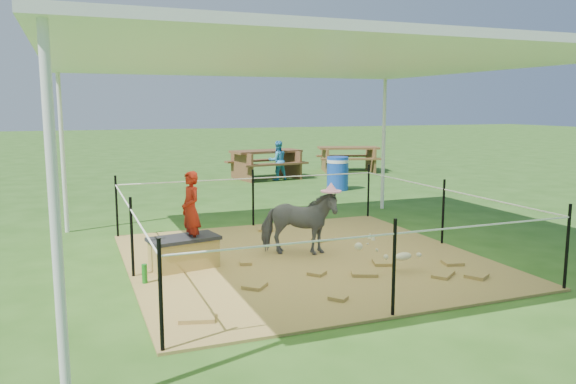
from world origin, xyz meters
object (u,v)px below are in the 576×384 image
object	(u,v)px
trash_barrel	(338,173)
picnic_table_near	(266,164)
distant_person	(278,161)
pony	(299,223)
picnic_table_far	(348,159)
green_bottle	(145,274)
straw_bale	(184,254)
woman	(191,202)
foal	(403,254)

from	to	relation	value
trash_barrel	picnic_table_near	xyz separation A→B (m)	(-0.94, 2.72, -0.00)
distant_person	picnic_table_near	bearing A→B (deg)	-67.88
pony	picnic_table_far	distance (m)	10.40
green_bottle	straw_bale	bearing A→B (deg)	39.29
woman	distant_person	bearing A→B (deg)	141.68
straw_bale	distant_person	bearing A→B (deg)	62.00
pony	foal	bearing A→B (deg)	-118.33
trash_barrel	distant_person	xyz separation A→B (m)	(-0.74, 2.29, 0.14)
picnic_table_near	picnic_table_far	xyz separation A→B (m)	(3.02, 0.73, -0.02)
foal	picnic_table_near	bearing A→B (deg)	72.51
green_bottle	trash_barrel	world-z (taller)	trash_barrel
woman	green_bottle	size ratio (longest dim) A/B	4.32
picnic_table_far	green_bottle	bearing A→B (deg)	-111.41
foal	picnic_table_near	distance (m)	9.51
straw_bale	picnic_table_near	bearing A→B (deg)	64.37
foal	straw_bale	bearing A→B (deg)	146.63
picnic_table_near	woman	bearing A→B (deg)	-123.25
green_bottle	woman	bearing A→B (deg)	34.70
picnic_table_far	trash_barrel	bearing A→B (deg)	-103.84
straw_bale	picnic_table_near	xyz separation A→B (m)	(3.95, 8.24, 0.20)
green_bottle	trash_barrel	distance (m)	8.08
straw_bale	pony	world-z (taller)	pony
pony	trash_barrel	world-z (taller)	pony
green_bottle	picnic_table_far	distance (m)	12.06
foal	picnic_table_far	world-z (taller)	picnic_table_far
woman	green_bottle	xyz separation A→B (m)	(-0.65, -0.45, -0.73)
picnic_table_near	straw_bale	bearing A→B (deg)	-123.82
green_bottle	picnic_table_near	distance (m)	9.79
green_bottle	picnic_table_near	xyz separation A→B (m)	(4.50, 8.69, 0.27)
green_bottle	pony	world-z (taller)	pony
pony	trash_barrel	bearing A→B (deg)	-6.16
woman	foal	size ratio (longest dim) A/B	1.24
woman	pony	size ratio (longest dim) A/B	0.92
woman	trash_barrel	world-z (taller)	woman
pony	woman	bearing A→B (deg)	117.43
trash_barrel	picnic_table_far	size ratio (longest dim) A/B	0.44
woman	distant_person	size ratio (longest dim) A/B	0.88
trash_barrel	picnic_table_near	bearing A→B (deg)	109.03
distant_person	picnic_table_far	bearing A→B (deg)	-159.82
straw_bale	picnic_table_far	bearing A→B (deg)	52.16
woman	trash_barrel	xyz separation A→B (m)	(4.79, 5.52, -0.46)
foal	trash_barrel	distance (m)	7.09
foal	distant_person	distance (m)	9.11
woman	green_bottle	distance (m)	1.08
straw_bale	pony	bearing A→B (deg)	2.30
picnic_table_near	distant_person	xyz separation A→B (m)	(0.20, -0.43, 0.14)
picnic_table_far	foal	bearing A→B (deg)	-96.63
foal	trash_barrel	xyz separation A→B (m)	(2.39, 6.67, 0.16)
straw_bale	green_bottle	xyz separation A→B (m)	(-0.55, -0.45, -0.07)
picnic_table_far	distant_person	xyz separation A→B (m)	(-2.82, -1.16, 0.16)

